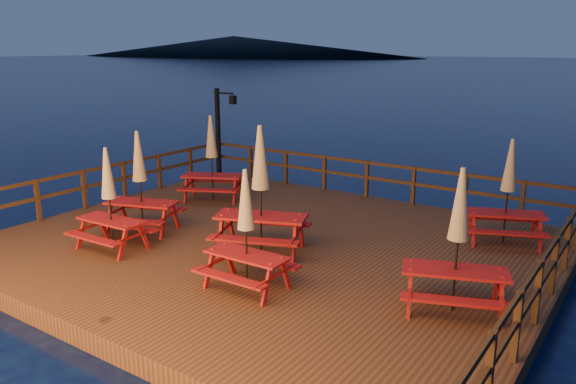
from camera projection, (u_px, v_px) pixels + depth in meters
The scene contains 13 objects.
ground at pixel (270, 258), 13.01m from camera, with size 500.00×500.00×0.00m, color black.
deck at pixel (270, 250), 12.96m from camera, with size 12.00×10.00×0.40m, color #432315.
deck_piles at pixel (270, 270), 13.09m from camera, with size 11.44×9.44×1.40m.
railing at pixel (312, 194), 14.14m from camera, with size 11.80×9.75×1.10m.
lamp_post at pixel (221, 124), 19.04m from camera, with size 0.85×0.18×3.00m.
headland_left at pixel (234, 46), 251.09m from camera, with size 180.00×84.00×9.00m, color black.
picnic_table_0 at pixel (140, 180), 13.40m from camera, with size 2.09×1.90×2.45m.
picnic_table_1 at pixel (458, 238), 9.27m from camera, with size 2.15×1.97×2.49m.
picnic_table_2 at pixel (508, 190), 12.55m from camera, with size 2.09×1.93×2.41m.
picnic_table_3 at pixel (261, 188), 11.94m from camera, with size 2.40×2.21×2.79m.
picnic_table_4 at pixel (246, 228), 10.16m from camera, with size 1.61×1.33×2.27m.
picnic_table_5 at pixel (109, 197), 12.19m from camera, with size 1.65×1.38×2.29m.
picnic_table_6 at pixel (212, 157), 16.16m from camera, with size 2.19×2.05×2.47m.
Camera 1 is at (7.26, -9.82, 4.78)m, focal length 35.00 mm.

